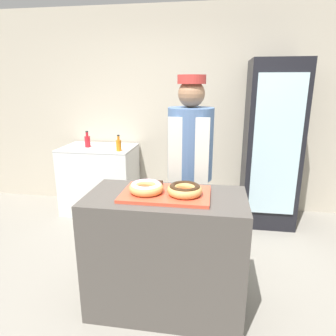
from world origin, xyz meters
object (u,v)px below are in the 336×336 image
object	(u,v)px
serving_tray	(166,194)
baker_person	(190,170)
donut_chocolate_glaze	(185,189)
chest_freezer	(100,179)
bottle_red	(87,141)
donut_light_glaze	(146,187)
beverage_fridge	(271,145)
brownie_back_left	(157,184)
bottle_orange	(119,145)
brownie_back_right	(181,185)

from	to	relation	value
serving_tray	baker_person	bearing A→B (deg)	79.92
donut_chocolate_glaze	chest_freezer	world-z (taller)	donut_chocolate_glaze
baker_person	bottle_red	distance (m)	1.79
bottle_red	donut_light_glaze	bearing A→B (deg)	-55.22
baker_person	beverage_fridge	xyz separation A→B (m)	(0.90, 1.07, 0.05)
brownie_back_left	chest_freezer	distance (m)	2.02
donut_light_glaze	beverage_fridge	bearing A→B (deg)	56.50
brownie_back_left	chest_freezer	xyz separation A→B (m)	(-1.11, 1.60, -0.52)
brownie_back_left	bottle_red	bearing A→B (deg)	128.49
donut_chocolate_glaze	beverage_fridge	xyz separation A→B (m)	(0.88, 1.75, -0.00)
donut_light_glaze	beverage_fridge	xyz separation A→B (m)	(1.16, 1.75, -0.00)
bottle_orange	bottle_red	bearing A→B (deg)	160.59
donut_light_glaze	bottle_orange	bearing A→B (deg)	114.60
brownie_back_right	baker_person	distance (m)	0.53
brownie_back_left	bottle_red	xyz separation A→B (m)	(-1.24, 1.56, 0.01)
donut_light_glaze	baker_person	xyz separation A→B (m)	(0.26, 0.68, -0.06)
serving_tray	donut_chocolate_glaze	distance (m)	0.15
brownie_back_left	baker_person	size ratio (longest dim) A/B	0.05
donut_light_glaze	brownie_back_right	xyz separation A→B (m)	(0.23, 0.16, -0.02)
bottle_orange	baker_person	bearing A→B (deg)	-41.95
donut_light_glaze	brownie_back_left	world-z (taller)	donut_light_glaze
chest_freezer	bottle_orange	world-z (taller)	bottle_orange
donut_chocolate_glaze	brownie_back_left	world-z (taller)	donut_chocolate_glaze
bottle_red	bottle_orange	bearing A→B (deg)	-19.41
brownie_back_right	beverage_fridge	distance (m)	1.84
donut_chocolate_glaze	brownie_back_right	xyz separation A→B (m)	(-0.05, 0.16, -0.02)
beverage_fridge	bottle_orange	size ratio (longest dim) A/B	9.77
brownie_back_right	beverage_fridge	world-z (taller)	beverage_fridge
donut_chocolate_glaze	bottle_orange	world-z (taller)	bottle_orange
bottle_red	bottle_orange	xyz separation A→B (m)	(0.49, -0.17, -0.00)
donut_light_glaze	beverage_fridge	size ratio (longest dim) A/B	0.12
donut_chocolate_glaze	baker_person	distance (m)	0.69
brownie_back_left	baker_person	xyz separation A→B (m)	(0.21, 0.52, -0.03)
serving_tray	donut_light_glaze	distance (m)	0.15
donut_light_glaze	baker_person	distance (m)	0.73
beverage_fridge	bottle_red	size ratio (longest dim) A/B	9.31
brownie_back_right	beverage_fridge	xyz separation A→B (m)	(0.93, 1.59, 0.02)
serving_tray	bottle_orange	size ratio (longest dim) A/B	3.13
brownie_back_left	bottle_red	size ratio (longest dim) A/B	0.38
donut_chocolate_glaze	brownie_back_left	size ratio (longest dim) A/B	3.05
serving_tray	donut_chocolate_glaze	xyz separation A→B (m)	(0.14, -0.02, 0.05)
bottle_red	beverage_fridge	bearing A→B (deg)	0.72
donut_chocolate_glaze	bottle_orange	distance (m)	1.84
beverage_fridge	bottle_orange	bearing A→B (deg)	-173.86
serving_tray	beverage_fridge	xyz separation A→B (m)	(1.02, 1.73, 0.05)
donut_light_glaze	chest_freezer	bearing A→B (deg)	121.21
beverage_fridge	bottle_orange	world-z (taller)	beverage_fridge
bottle_red	brownie_back_right	bearing A→B (deg)	-47.60
serving_tray	donut_light_glaze	world-z (taller)	donut_light_glaze
baker_person	beverage_fridge	distance (m)	1.40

